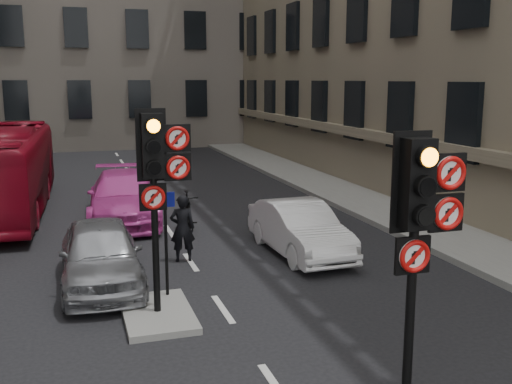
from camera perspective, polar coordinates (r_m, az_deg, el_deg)
pavement_right at (r=20.15m, az=11.91°, el=-1.25°), size 3.00×50.00×0.16m
centre_island at (r=11.04m, az=-9.34°, el=-11.36°), size 1.20×2.00×0.12m
signal_near at (r=7.52m, az=15.50°, el=-1.98°), size 0.91×0.40×3.58m
signal_far at (r=10.35m, az=-9.31°, el=2.36°), size 0.91×0.40×3.58m
car_silver at (r=12.65m, az=-14.59°, el=-5.73°), size 1.62×3.96×1.35m
car_white at (r=14.47m, az=4.17°, el=-3.49°), size 1.49×3.90×1.27m
car_pink at (r=18.19m, az=-12.47°, el=-0.47°), size 2.43×5.16×1.45m
bus_red at (r=20.34m, az=-22.79°, el=1.90°), size 2.67×9.80×2.71m
motorcycle at (r=16.72m, az=-6.52°, el=-1.88°), size 0.73×1.88×1.10m
motorcyclist at (r=13.94m, az=-7.02°, el=-3.45°), size 0.61×0.44×1.57m
info_sign at (r=11.35m, az=-8.58°, el=-3.52°), size 0.35×0.11×2.00m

